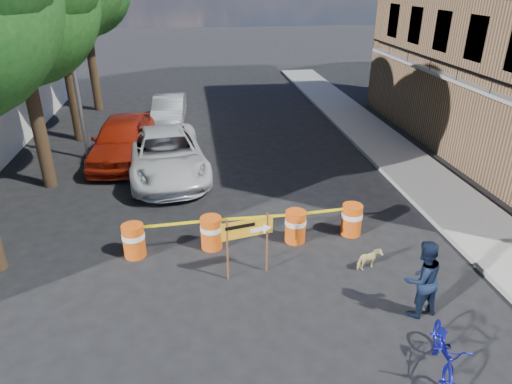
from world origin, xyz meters
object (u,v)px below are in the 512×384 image
object	(u,v)px
barrel_far_left	(134,240)
barrel_mid_left	(211,232)
detour_sign	(253,232)
sedan_silver	(169,110)
suv_white	(166,154)
barrel_far_right	(352,219)
dog	(369,260)
barrel_mid_right	(295,226)
pedestrian	(422,279)
sedan_red	(123,139)
bicycle	(449,333)

from	to	relation	value
barrel_far_left	barrel_mid_left	distance (m)	2.00
barrel_mid_left	detour_sign	bearing A→B (deg)	-55.21
sedan_silver	suv_white	bearing A→B (deg)	-86.07
barrel_far_left	barrel_far_right	distance (m)	5.91
barrel_mid_left	detour_sign	xyz separation A→B (m)	(0.94, -1.35, 0.70)
dog	sedan_silver	bearing A→B (deg)	0.80
dog	sedan_silver	world-z (taller)	sedan_silver
barrel_far_left	barrel_far_right	xyz separation A→B (m)	(5.90, 0.28, 0.00)
barrel_mid_right	sedan_silver	xyz separation A→B (m)	(-3.71, 11.56, 0.22)
pedestrian	dog	distance (m)	1.87
dog	sedan_red	world-z (taller)	sedan_red
barrel_far_left	bicycle	bearing A→B (deg)	-38.25
barrel_far_left	dog	size ratio (longest dim) A/B	1.42
barrel_far_right	barrel_far_left	bearing A→B (deg)	-177.24
bicycle	suv_white	size ratio (longest dim) A/B	0.31
bicycle	sedan_silver	world-z (taller)	bicycle
barrel_far_right	pedestrian	size ratio (longest dim) A/B	0.51
barrel_mid_right	sedan_silver	distance (m)	12.14
pedestrian	bicycle	size ratio (longest dim) A/B	1.00
barrel_far_left	sedan_red	world-z (taller)	sedan_red
barrel_mid_left	barrel_far_right	distance (m)	3.91
pedestrian	barrel_mid_left	bearing A→B (deg)	-48.60
barrel_mid_left	dog	bearing A→B (deg)	-22.16
barrel_far_right	bicycle	xyz separation A→B (m)	(0.05, -4.98, 0.41)
barrel_far_left	barrel_mid_left	bearing A→B (deg)	3.48
barrel_far_right	detour_sign	bearing A→B (deg)	-152.98
barrel_far_left	barrel_mid_right	size ratio (longest dim) A/B	1.00
detour_sign	bicycle	xyz separation A→B (m)	(3.02, -3.46, -0.29)
dog	barrel_far_right	bearing A→B (deg)	-24.80
pedestrian	bicycle	world-z (taller)	pedestrian
barrel_far_left	detour_sign	size ratio (longest dim) A/B	0.56
barrel_mid_right	dog	bearing A→B (deg)	-45.65
barrel_mid_right	suv_white	bearing A→B (deg)	124.87
pedestrian	sedan_silver	bearing A→B (deg)	-80.13
barrel_far_right	detour_sign	world-z (taller)	detour_sign
pedestrian	sedan_red	size ratio (longest dim) A/B	0.35
barrel_mid_left	sedan_silver	xyz separation A→B (m)	(-1.43, 11.57, 0.22)
bicycle	dog	xyz separation A→B (m)	(-0.17, 3.27, -0.62)
pedestrian	suv_white	bearing A→B (deg)	-67.65
barrel_mid_left	barrel_mid_right	bearing A→B (deg)	0.24
barrel_far_right	suv_white	bearing A→B (deg)	136.25
barrel_mid_left	barrel_far_right	xyz separation A→B (m)	(3.91, 0.16, 0.00)
barrel_mid_right	pedestrian	size ratio (longest dim) A/B	0.51
detour_sign	pedestrian	distance (m)	3.81
bicycle	suv_white	distance (m)	11.30
bicycle	dog	size ratio (longest dim) A/B	2.79
barrel_mid_left	sedan_silver	world-z (taller)	sedan_silver
suv_white	sedan_red	size ratio (longest dim) A/B	1.13
barrel_far_right	sedan_red	size ratio (longest dim) A/B	0.18
barrel_mid_left	suv_white	size ratio (longest dim) A/B	0.16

